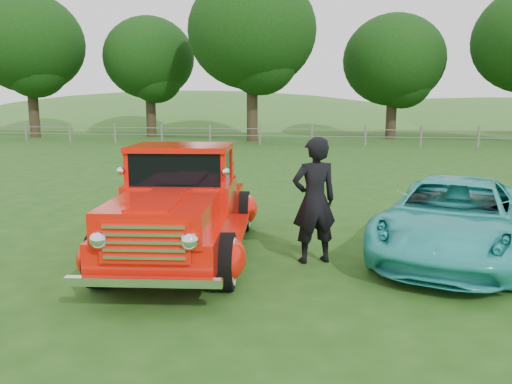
% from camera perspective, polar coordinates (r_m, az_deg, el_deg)
% --- Properties ---
extents(ground, '(140.00, 140.00, 0.00)m').
position_cam_1_polar(ground, '(7.36, -4.34, -9.07)').
color(ground, '#1D4512').
rests_on(ground, ground).
extents(distant_hills, '(116.00, 60.00, 18.00)m').
position_cam_1_polar(distant_hills, '(66.82, 4.76, 4.11)').
color(distant_hills, '#346926').
rests_on(distant_hills, ground).
extents(fence_line, '(48.00, 0.12, 1.20)m').
position_cam_1_polar(fence_line, '(28.84, 6.39, 6.46)').
color(fence_line, '#6A6059').
rests_on(fence_line, ground).
extents(tree_far_west, '(7.60, 7.60, 9.93)m').
position_cam_1_polar(tree_far_west, '(39.50, -24.55, 15.16)').
color(tree_far_west, black).
rests_on(tree_far_west, ground).
extents(tree_mid_west, '(6.40, 6.40, 8.46)m').
position_cam_1_polar(tree_mid_west, '(37.48, -12.13, 14.71)').
color(tree_mid_west, black).
rests_on(tree_mid_west, ground).
extents(tree_near_west, '(8.00, 8.00, 10.42)m').
position_cam_1_polar(tree_near_west, '(32.54, -0.45, 17.87)').
color(tree_near_west, black).
rests_on(tree_near_west, ground).
extents(tree_near_east, '(6.80, 6.80, 8.33)m').
position_cam_1_polar(tree_near_east, '(36.00, 15.47, 14.29)').
color(tree_near_east, black).
rests_on(tree_near_east, ground).
extents(red_pickup, '(2.67, 5.16, 1.78)m').
position_cam_1_polar(red_pickup, '(8.05, -8.28, -1.60)').
color(red_pickup, black).
rests_on(red_pickup, ground).
extents(teal_sedan, '(3.30, 4.83, 1.23)m').
position_cam_1_polar(teal_sedan, '(8.57, 21.67, -2.74)').
color(teal_sedan, '#2CB0AB').
rests_on(teal_sedan, ground).
extents(man, '(0.83, 0.71, 1.93)m').
position_cam_1_polar(man, '(7.59, 6.67, -0.97)').
color(man, black).
rests_on(man, ground).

